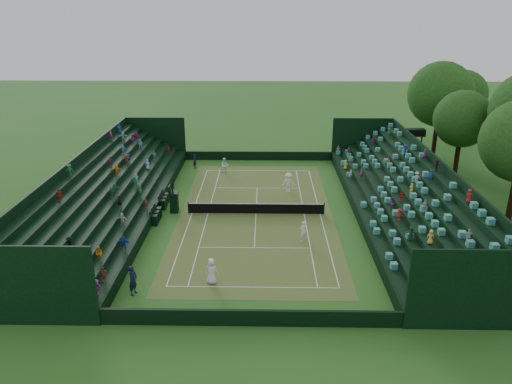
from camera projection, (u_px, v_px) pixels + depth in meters
The scene contains 19 objects.
ground at pixel (256, 214), 42.66m from camera, with size 160.00×160.00×0.00m, color #2A611E.
court_surface at pixel (256, 214), 42.66m from camera, with size 12.97×26.77×0.01m, color #377326.
perimeter_wall_north at pixel (258, 156), 57.36m from camera, with size 17.17×0.20×1.00m, color black.
perimeter_wall_south at pixel (251, 318), 27.62m from camera, with size 17.17×0.20×1.00m, color black.
perimeter_wall_east at pixel (356, 209), 42.35m from camera, with size 0.20×31.77×1.00m, color black.
perimeter_wall_west at pixel (157, 208), 42.63m from camera, with size 0.20×31.77×1.00m, color black.
north_grandstand at pixel (406, 198), 41.91m from camera, with size 6.60×32.00×4.90m.
south_grandstand at pixel (107, 196), 42.33m from camera, with size 6.60×32.00×4.90m.
tennis_net at pixel (256, 208), 42.48m from camera, with size 11.67×0.10×1.06m.
scoreboard_tower at pixel (416, 134), 56.24m from camera, with size 2.00×1.00×3.70m.
tree_row at pixel (495, 114), 47.96m from camera, with size 12.07×35.27×11.46m.
umpire_chair at pixel (174, 200), 42.64m from camera, with size 0.86×0.86×2.69m.
courtside_chairs at pixel (160, 208), 42.66m from camera, with size 0.58×5.54×1.25m.
player_near_west at pixel (212, 271), 31.72m from camera, with size 0.85×0.55×1.74m, color white.
player_near_east at pixel (303, 231), 37.48m from camera, with size 0.60×0.39×1.64m, color white.
player_far_west at pixel (225, 166), 52.78m from camera, with size 0.80×0.63×1.65m, color white.
player_far_east at pixel (289, 183), 47.29m from camera, with size 1.25×0.72×1.94m, color white.
line_judge_north at pixel (195, 161), 54.32m from camera, with size 0.59×0.38×1.61m, color black.
line_judge_south at pixel (133, 280), 30.48m from camera, with size 0.71×0.47×1.95m, color black.
Camera 1 is at (0.71, -39.28, 16.73)m, focal length 35.00 mm.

